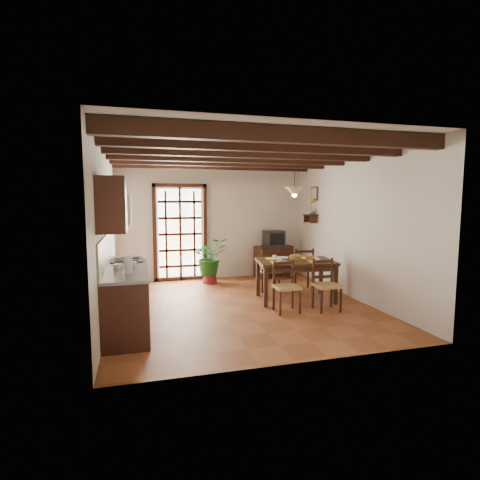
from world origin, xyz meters
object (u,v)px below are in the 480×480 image
object	(u,v)px
chair_near_left	(286,296)
sideboard	(273,261)
kitchen_counter	(127,295)
dining_table	(295,265)
chair_far_left	(269,278)
pendant_lamp	(294,191)
chair_far_right	(302,277)
crt_tv	(274,238)
potted_plant	(210,258)
chair_near_right	(326,294)

from	to	relation	value
chair_near_left	sideboard	bearing A→B (deg)	75.03
kitchen_counter	chair_near_left	size ratio (longest dim) A/B	2.56
dining_table	chair_far_left	bearing A→B (deg)	116.02
dining_table	pendant_lamp	distance (m)	1.41
chair_far_right	chair_near_left	bearing A→B (deg)	65.94
chair_far_left	sideboard	distance (m)	1.50
chair_near_left	crt_tv	xyz separation A→B (m)	(0.82, 2.80, 0.68)
dining_table	crt_tv	size ratio (longest dim) A/B	3.19
crt_tv	pendant_lamp	size ratio (longest dim) A/B	0.57
potted_plant	kitchen_counter	bearing A→B (deg)	-124.44
chair_near_left	sideboard	xyz separation A→B (m)	(0.82, 2.81, 0.11)
chair_near_left	chair_near_right	distance (m)	0.71
chair_far_right	crt_tv	xyz separation A→B (m)	(-0.09, 1.46, 0.67)
chair_far_right	sideboard	size ratio (longest dim) A/B	1.01
kitchen_counter	sideboard	size ratio (longest dim) A/B	2.49
pendant_lamp	chair_far_right	bearing A→B (deg)	51.40
chair_far_right	potted_plant	world-z (taller)	potted_plant
sideboard	chair_far_left	bearing A→B (deg)	-122.05
chair_near_right	crt_tv	world-z (taller)	crt_tv
chair_far_left	sideboard	bearing A→B (deg)	-106.99
chair_near_right	sideboard	xyz separation A→B (m)	(0.11, 2.91, 0.10)
kitchen_counter	sideboard	bearing A→B (deg)	39.56
dining_table	sideboard	distance (m)	2.19
chair_near_right	kitchen_counter	bearing A→B (deg)	179.65
chair_far_left	crt_tv	distance (m)	1.64
chair_near_right	chair_near_left	bearing A→B (deg)	172.92
kitchen_counter	chair_near_right	distance (m)	3.31
chair_near_left	chair_far_left	xyz separation A→B (m)	(0.21, 1.44, 0.00)
chair_near_right	potted_plant	bearing A→B (deg)	121.27
sideboard	pendant_lamp	size ratio (longest dim) A/B	1.07
kitchen_counter	crt_tv	xyz separation A→B (m)	(3.42, 2.82, 0.49)
dining_table	chair_near_left	world-z (taller)	chair_near_left
chair_near_right	potted_plant	xyz separation A→B (m)	(-1.54, 2.65, 0.29)
chair_near_left	sideboard	distance (m)	2.92
kitchen_counter	chair_far_left	size ratio (longest dim) A/B	2.53
potted_plant	sideboard	bearing A→B (deg)	8.74
chair_near_right	pendant_lamp	bearing A→B (deg)	106.90
chair_near_left	chair_near_right	xyz separation A→B (m)	(0.70, -0.10, 0.00)
chair_near_left	potted_plant	world-z (taller)	potted_plant
chair_near_right	crt_tv	distance (m)	2.98
kitchen_counter	crt_tv	size ratio (longest dim) A/B	4.68
chair_near_left	pendant_lamp	size ratio (longest dim) A/B	1.04
dining_table	potted_plant	bearing A→B (deg)	132.71
chair_near_right	chair_far_right	xyz separation A→B (m)	(0.21, 1.44, 0.01)
kitchen_counter	dining_table	size ratio (longest dim) A/B	1.47
chair_far_left	pendant_lamp	xyz separation A→B (m)	(0.25, -0.67, 1.80)
chair_near_left	chair_far_right	xyz separation A→B (m)	(0.91, 1.34, 0.01)
chair_far_left	pendant_lamp	world-z (taller)	pendant_lamp
kitchen_counter	crt_tv	distance (m)	4.46
chair_near_right	dining_table	bearing A→B (deg)	108.84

